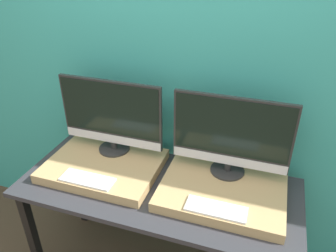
{
  "coord_description": "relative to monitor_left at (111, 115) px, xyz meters",
  "views": [
    {
      "loc": [
        0.53,
        -1.04,
        1.99
      ],
      "look_at": [
        0.0,
        0.52,
        1.05
      ],
      "focal_mm": 35.0,
      "sensor_mm": 36.0,
      "label": 1
    }
  ],
  "objects": [
    {
      "name": "wall_back",
      "position": [
        0.37,
        0.22,
        0.23
      ],
      "size": [
        8.0,
        0.04,
        2.6
      ],
      "color": "teal",
      "rests_on": "ground_plane"
    },
    {
      "name": "workbench",
      "position": [
        0.37,
        -0.19,
        -0.39
      ],
      "size": [
        1.61,
        0.67,
        0.76
      ],
      "color": "#2D2D33",
      "rests_on": "ground_plane"
    },
    {
      "name": "wooden_riser_left",
      "position": [
        0.0,
        -0.14,
        -0.28
      ],
      "size": [
        0.67,
        0.51,
        0.06
      ],
      "color": "tan",
      "rests_on": "workbench"
    },
    {
      "name": "monitor_left",
      "position": [
        0.0,
        0.0,
        0.0
      ],
      "size": [
        0.65,
        0.2,
        0.47
      ],
      "color": "#282828",
      "rests_on": "wooden_riser_left"
    },
    {
      "name": "keyboard_left",
      "position": [
        -0.0,
        -0.33,
        -0.24
      ],
      "size": [
        0.31,
        0.11,
        0.01
      ],
      "color": "silver",
      "rests_on": "wooden_riser_left"
    },
    {
      "name": "wooden_riser_right",
      "position": [
        0.73,
        -0.14,
        -0.28
      ],
      "size": [
        0.67,
        0.51,
        0.06
      ],
      "color": "tan",
      "rests_on": "workbench"
    },
    {
      "name": "monitor_right",
      "position": [
        0.73,
        0.0,
        0.0
      ],
      "size": [
        0.65,
        0.2,
        0.47
      ],
      "color": "#282828",
      "rests_on": "wooden_riser_right"
    },
    {
      "name": "keyboard_right",
      "position": [
        0.73,
        -0.33,
        -0.24
      ],
      "size": [
        0.31,
        0.11,
        0.01
      ],
      "color": "silver",
      "rests_on": "wooden_riser_right"
    }
  ]
}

